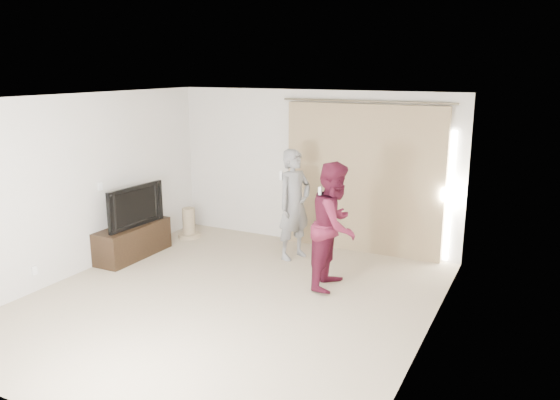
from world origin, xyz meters
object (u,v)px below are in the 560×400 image
at_px(tv, 131,205).
at_px(person_man, 294,205).
at_px(tv_console, 133,241).
at_px(person_woman, 335,225).

xyz_separation_m(tv, person_man, (2.32, 1.11, 0.03)).
relative_size(tv_console, tv, 1.20).
height_order(tv, person_woman, person_woman).
bearing_deg(tv_console, person_man, 25.46).
height_order(tv_console, tv, tv).
bearing_deg(person_man, person_woman, -39.53).
distance_m(tv, person_woman, 3.32).
xyz_separation_m(tv, person_woman, (3.30, 0.29, 0.03)).
xyz_separation_m(tv_console, tv, (0.00, 0.00, 0.58)).
distance_m(person_man, person_woman, 1.27).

